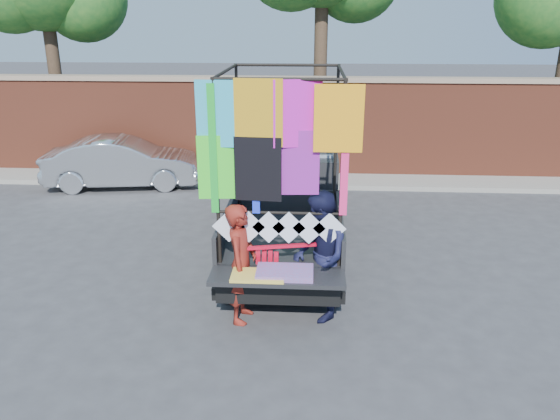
# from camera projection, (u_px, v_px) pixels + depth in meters

# --- Properties ---
(ground) EXTENTS (90.00, 90.00, 0.00)m
(ground) POSITION_uv_depth(u_px,v_px,m) (254.00, 301.00, 8.21)
(ground) COLOR #38383A
(ground) RESTS_ON ground
(brick_wall) EXTENTS (30.00, 0.45, 2.61)m
(brick_wall) POSITION_uv_depth(u_px,v_px,m) (281.00, 126.00, 14.36)
(brick_wall) COLOR brown
(brick_wall) RESTS_ON ground
(curb) EXTENTS (30.00, 1.20, 0.12)m
(curb) POSITION_uv_depth(u_px,v_px,m) (280.00, 180.00, 14.12)
(curb) COLOR gray
(curb) RESTS_ON ground
(pickup_truck) EXTENTS (2.11, 5.31, 3.34)m
(pickup_truck) POSITION_uv_depth(u_px,v_px,m) (288.00, 203.00, 9.96)
(pickup_truck) COLOR black
(pickup_truck) RESTS_ON ground
(sedan) EXTENTS (3.92, 1.86, 1.24)m
(sedan) POSITION_uv_depth(u_px,v_px,m) (123.00, 162.00, 13.61)
(sedan) COLOR silver
(sedan) RESTS_ON ground
(woman) EXTENTS (0.49, 0.67, 1.71)m
(woman) POSITION_uv_depth(u_px,v_px,m) (241.00, 263.00, 7.47)
(woman) COLOR maroon
(woman) RESTS_ON ground
(man) EXTENTS (0.86, 1.02, 1.84)m
(man) POSITION_uv_depth(u_px,v_px,m) (320.00, 256.00, 7.53)
(man) COLOR #161837
(man) RESTS_ON ground
(streamer_bundle) EXTENTS (0.97, 0.25, 0.68)m
(streamer_bundle) POSITION_uv_depth(u_px,v_px,m) (273.00, 260.00, 7.49)
(streamer_bundle) COLOR red
(streamer_bundle) RESTS_ON ground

